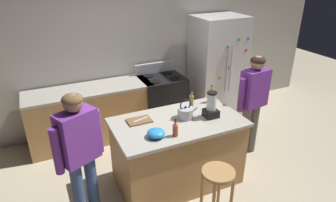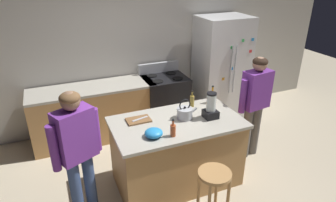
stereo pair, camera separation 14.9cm
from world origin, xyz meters
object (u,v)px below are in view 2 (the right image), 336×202
Objects in this scene: refrigerator at (221,68)px; mixing_bowl at (154,133)px; person_by_sink_right at (255,99)px; chef_knife at (140,119)px; stove_range at (165,101)px; blender_appliance at (211,107)px; tea_kettle at (185,113)px; bottle_vinegar at (192,101)px; kitchen_island at (177,152)px; person_by_island_left at (77,146)px; bar_stool at (214,185)px; cutting_board at (139,120)px; bottle_cooking_sauce at (173,130)px; bottle_soda at (212,97)px.

mixing_bowl is at bearing -138.68° from refrigerator.
person_by_sink_right is (-0.28, -1.37, 0.00)m from refrigerator.
person_by_sink_right reaches higher than chef_knife.
stove_range is 1.71m from blender_appliance.
stove_range is 1.61m from tea_kettle.
bottle_vinegar reaches higher than mixing_bowl.
tea_kettle is at bearing 15.78° from kitchen_island.
kitchen_island is 1.04× the size of person_by_island_left.
refrigerator is at bearing 41.32° from mixing_bowl.
kitchen_island is 2.28× the size of bar_stool.
refrigerator is 1.72× the size of stove_range.
cutting_board is at bearing -123.83° from stove_range.
person_by_island_left is 2.54m from person_by_sink_right.
refrigerator is at bearing 78.61° from person_by_sink_right.
person_by_island_left is at bearing -164.15° from bottle_vinegar.
refrigerator reaches higher than tea_kettle.
kitchen_island is at bearing -136.30° from refrigerator.
blender_appliance is 1.57× the size of chef_knife.
refrigerator is 6.88× the size of tea_kettle.
refrigerator reaches higher than chef_knife.
person_by_sink_right is 1.72m from chef_knife.
person_by_island_left is (-1.68, -1.67, 0.48)m from stove_range.
blender_appliance is at bearing -79.96° from bottle_vinegar.
bottle_cooking_sauce is (-1.48, -0.43, 0.05)m from person_by_sink_right.
person_by_sink_right is at bearing 5.89° from kitchen_island.
stove_range is 0.70× the size of person_by_sink_right.
chef_knife reaches higher than bar_stool.
refrigerator reaches higher than bottle_vinegar.
chef_knife is at bearing 163.38° from tea_kettle.
person_by_island_left is 5.29× the size of cutting_board.
blender_appliance is at bearing 2.29° from person_by_island_left.
kitchen_island is at bearing -155.61° from bottle_soda.
mixing_bowl is (-1.07, -0.54, -0.05)m from bottle_soda.
blender_appliance is at bearing -125.86° from refrigerator.
person_by_island_left is 1.97m from bottle_soda.
kitchen_island is 1.59m from stove_range.
chef_knife is at bearing 22.63° from person_by_island_left.
mixing_bowl is (-0.84, -1.75, 0.50)m from stove_range.
bottle_vinegar is 0.82m from cutting_board.
bottle_vinegar is 0.86× the size of tea_kettle.
kitchen_island is 0.68m from cutting_board.
mixing_bowl is at bearing -153.08° from tea_kettle.
stove_range is 1.70m from person_by_sink_right.
person_by_island_left is 0.86m from cutting_board.
refrigerator is 3.25m from person_by_island_left.
mixing_bowl is (-0.46, 0.61, 0.42)m from bar_stool.
cutting_board reaches higher than kitchen_island.
bottle_vinegar reaches higher than cutting_board.
stove_range is 3.68× the size of cutting_board.
cutting_board is (-0.51, 1.03, 0.38)m from bar_stool.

